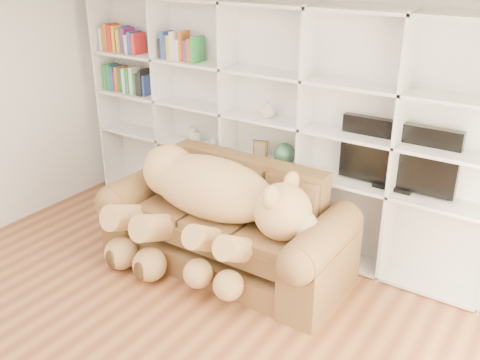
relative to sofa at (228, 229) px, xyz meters
The scene contains 12 objects.
wall_back 1.30m from the sofa, 89.27° to the left, with size 5.00×0.02×2.70m, color white.
bookshelf 1.20m from the sofa, 107.75° to the left, with size 4.43×0.35×2.40m.
sofa is the anchor object (origin of this frame).
teddy_bear 0.40m from the sofa, 116.16° to the right, with size 1.93×1.01×1.12m.
throw_pillow 0.68m from the sofa, 163.64° to the left, with size 0.42×0.14×0.42m, color #560E1C.
tv 1.70m from the sofa, 28.21° to the left, with size 1.04×0.18×0.61m.
picture_frame 0.89m from the sofa, 94.21° to the left, with size 0.15×0.03×0.19m, color #513B1B.
green_vase 0.92m from the sofa, 70.73° to the left, with size 0.22×0.22×0.22m, color #2B5338.
figurine_tall 1.26m from the sofa, 143.95° to the left, with size 0.09×0.09×0.18m, color beige.
figurine_short 1.21m from the sofa, 142.28° to the left, with size 0.08×0.08×0.13m, color beige.
snow_globe 1.07m from the sofa, 133.93° to the left, with size 0.10×0.10×0.10m, color silver.
shelf_vase 1.22m from the sofa, 87.57° to the left, with size 0.16×0.16×0.17m, color beige.
Camera 1 is at (2.57, -2.02, 2.84)m, focal length 40.00 mm.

